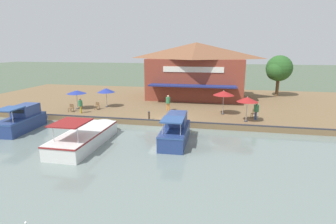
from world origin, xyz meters
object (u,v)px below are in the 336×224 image
at_px(mooring_post, 149,116).
at_px(motorboat_distant_upstream, 89,135).
at_px(patio_umbrella_mid_patio_right, 247,99).
at_px(person_near_entrance, 80,104).
at_px(cafe_chair_beside_entrance, 71,107).
at_px(motorboat_fourth_along, 176,130).
at_px(cafe_chair_far_corner_seat, 97,105).
at_px(patio_umbrella_mid_patio_left, 224,93).
at_px(person_mid_patio, 256,109).
at_px(waterfront_restaurant, 196,70).
at_px(cafe_chair_under_first_umbrella, 254,113).
at_px(person_at_quay_edge, 168,101).
at_px(tree_upstream_bank, 278,69).
at_px(patio_umbrella_far_corner, 106,90).
at_px(patio_umbrella_near_quay_edge, 76,92).
at_px(motorboat_far_downstream, 25,120).

bearing_deg(mooring_post, motorboat_distant_upstream, -31.33).
xyz_separation_m(patio_umbrella_mid_patio_right, person_near_entrance, (-0.01, -17.22, -1.15)).
relative_size(cafe_chair_beside_entrance, motorboat_fourth_along, 0.14).
relative_size(cafe_chair_far_corner_seat, cafe_chair_beside_entrance, 1.00).
xyz_separation_m(patio_umbrella_mid_patio_right, patio_umbrella_mid_patio_left, (-2.50, -2.17, 0.12)).
bearing_deg(person_mid_patio, waterfront_restaurant, -147.51).
relative_size(cafe_chair_under_first_umbrella, motorboat_fourth_along, 0.14).
relative_size(cafe_chair_beside_entrance, mooring_post, 1.06).
bearing_deg(person_at_quay_edge, motorboat_fourth_along, 15.71).
bearing_deg(patio_umbrella_mid_patio_left, patio_umbrella_mid_patio_right, 41.01).
bearing_deg(patio_umbrella_mid_patio_right, person_at_quay_edge, -110.01).
relative_size(motorboat_fourth_along, tree_upstream_bank, 1.03).
xyz_separation_m(patio_umbrella_far_corner, cafe_chair_under_first_umbrella, (1.80, 16.67, -1.53)).
bearing_deg(tree_upstream_bank, patio_umbrella_mid_patio_right, -20.11).
distance_m(cafe_chair_under_first_umbrella, cafe_chair_beside_entrance, 19.56).
bearing_deg(cafe_chair_far_corner_seat, patio_umbrella_near_quay_edge, -85.68).
bearing_deg(motorboat_far_downstream, person_mid_patio, 104.37).
bearing_deg(cafe_chair_beside_entrance, person_near_entrance, 73.67).
xyz_separation_m(motorboat_fourth_along, tree_upstream_bank, (-20.07, 11.50, 3.59)).
bearing_deg(person_mid_patio, patio_umbrella_mid_patio_right, -51.10).
distance_m(patio_umbrella_far_corner, cafe_chair_under_first_umbrella, 16.84).
distance_m(patio_umbrella_mid_patio_left, motorboat_distant_upstream, 14.26).
xyz_separation_m(patio_umbrella_mid_patio_left, person_at_quay_edge, (-0.48, -6.02, -1.16)).
xyz_separation_m(person_mid_patio, motorboat_fourth_along, (5.74, -6.94, -0.77)).
bearing_deg(patio_umbrella_mid_patio_left, patio_umbrella_near_quay_edge, -87.51).
xyz_separation_m(patio_umbrella_far_corner, patio_umbrella_near_quay_edge, (1.70, -2.85, -0.02)).
bearing_deg(mooring_post, person_mid_patio, 100.79).
height_order(waterfront_restaurant, person_mid_patio, waterfront_restaurant).
bearing_deg(motorboat_far_downstream, person_near_entrance, 146.65).
bearing_deg(person_mid_patio, cafe_chair_under_first_umbrella, -175.40).
xyz_separation_m(cafe_chair_under_first_umbrella, motorboat_far_downstream, (6.34, -21.21, -0.13)).
xyz_separation_m(cafe_chair_beside_entrance, person_mid_patio, (-0.38, 19.59, 0.61)).
height_order(patio_umbrella_mid_patio_right, motorboat_fourth_along, patio_umbrella_mid_patio_right).
height_order(cafe_chair_far_corner_seat, person_near_entrance, person_near_entrance).
relative_size(motorboat_distant_upstream, mooring_post, 10.15).
distance_m(person_at_quay_edge, motorboat_fourth_along, 8.27).
xyz_separation_m(patio_umbrella_mid_patio_left, person_near_entrance, (2.49, -15.05, -1.27)).
bearing_deg(patio_umbrella_mid_patio_left, motorboat_fourth_along, -26.96).
distance_m(patio_umbrella_near_quay_edge, cafe_chair_far_corner_seat, 2.77).
bearing_deg(cafe_chair_far_corner_seat, patio_umbrella_mid_patio_left, 92.18).
bearing_deg(patio_umbrella_far_corner, tree_upstream_bank, 118.64).
bearing_deg(motorboat_far_downstream, cafe_chair_under_first_umbrella, 106.65).
bearing_deg(person_near_entrance, patio_umbrella_mid_patio_right, 89.97).
height_order(cafe_chair_beside_entrance, tree_upstream_bank, tree_upstream_bank).
bearing_deg(waterfront_restaurant, motorboat_distant_upstream, -19.97).
bearing_deg(cafe_chair_far_corner_seat, motorboat_far_downstream, -31.17).
bearing_deg(patio_umbrella_near_quay_edge, tree_upstream_bank, 118.90).
bearing_deg(motorboat_far_downstream, patio_umbrella_mid_patio_right, 102.93).
bearing_deg(patio_umbrella_mid_patio_left, cafe_chair_beside_entrance, -82.77).
height_order(patio_umbrella_far_corner, person_mid_patio, patio_umbrella_far_corner).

